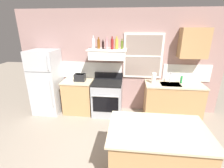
# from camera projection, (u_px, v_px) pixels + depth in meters

# --- Properties ---
(back_wall) EXTENTS (5.40, 0.11, 2.70)m
(back_wall) POSITION_uv_depth(u_px,v_px,m) (119.00, 63.00, 4.34)
(back_wall) COLOR gray
(back_wall) RESTS_ON ground_plane
(refrigerator) EXTENTS (0.70, 0.72, 1.71)m
(refrigerator) POSITION_uv_depth(u_px,v_px,m) (47.00, 82.00, 4.34)
(refrigerator) COLOR #B7BABC
(refrigerator) RESTS_ON ground_plane
(counter_left_of_stove) EXTENTS (0.79, 0.63, 0.91)m
(counter_left_of_stove) POSITION_uv_depth(u_px,v_px,m) (79.00, 96.00, 4.45)
(counter_left_of_stove) COLOR tan
(counter_left_of_stove) RESTS_ON ground_plane
(toaster) EXTENTS (0.30, 0.20, 0.19)m
(toaster) POSITION_uv_depth(u_px,v_px,m) (80.00, 77.00, 4.24)
(toaster) COLOR black
(toaster) RESTS_ON counter_left_of_stove
(stove_range) EXTENTS (0.76, 0.69, 1.09)m
(stove_range) POSITION_uv_depth(u_px,v_px,m) (107.00, 98.00, 4.33)
(stove_range) COLOR #9EA0A5
(stove_range) RESTS_ON ground_plane
(range_hood_shelf) EXTENTS (0.96, 0.52, 0.24)m
(range_hood_shelf) POSITION_uv_depth(u_px,v_px,m) (107.00, 54.00, 4.03)
(range_hood_shelf) COLOR white
(bottle_clear_tall) EXTENTS (0.06, 0.06, 0.32)m
(bottle_clear_tall) POSITION_uv_depth(u_px,v_px,m) (93.00, 43.00, 3.99)
(bottle_clear_tall) COLOR silver
(bottle_clear_tall) RESTS_ON range_hood_shelf
(bottle_amber_wine) EXTENTS (0.07, 0.07, 0.28)m
(bottle_amber_wine) POSITION_uv_depth(u_px,v_px,m) (99.00, 44.00, 4.02)
(bottle_amber_wine) COLOR brown
(bottle_amber_wine) RESTS_ON range_hood_shelf
(bottle_balsamic_dark) EXTENTS (0.06, 0.06, 0.22)m
(bottle_balsamic_dark) POSITION_uv_depth(u_px,v_px,m) (103.00, 45.00, 3.97)
(bottle_balsamic_dark) COLOR black
(bottle_balsamic_dark) RESTS_ON range_hood_shelf
(bottle_rose_pink) EXTENTS (0.07, 0.07, 0.29)m
(bottle_rose_pink) POSITION_uv_depth(u_px,v_px,m) (107.00, 44.00, 3.91)
(bottle_rose_pink) COLOR #C67F84
(bottle_rose_pink) RESTS_ON range_hood_shelf
(bottle_red_label_wine) EXTENTS (0.07, 0.07, 0.31)m
(bottle_red_label_wine) POSITION_uv_depth(u_px,v_px,m) (112.00, 44.00, 3.89)
(bottle_red_label_wine) COLOR maroon
(bottle_red_label_wine) RESTS_ON range_hood_shelf
(bottle_champagne_gold_foil) EXTENTS (0.08, 0.08, 0.31)m
(bottle_champagne_gold_foil) POSITION_uv_depth(u_px,v_px,m) (117.00, 44.00, 3.92)
(bottle_champagne_gold_foil) COLOR #B29333
(bottle_champagne_gold_foil) RESTS_ON range_hood_shelf
(bottle_olive_oil_square) EXTENTS (0.06, 0.06, 0.24)m
(bottle_olive_oil_square) POSITION_uv_depth(u_px,v_px,m) (122.00, 45.00, 3.96)
(bottle_olive_oil_square) COLOR #4C601E
(bottle_olive_oil_square) RESTS_ON range_hood_shelf
(counter_right_with_sink) EXTENTS (1.43, 0.63, 0.91)m
(counter_right_with_sink) POSITION_uv_depth(u_px,v_px,m) (172.00, 100.00, 4.19)
(counter_right_with_sink) COLOR tan
(counter_right_with_sink) RESTS_ON ground_plane
(sink_faucet) EXTENTS (0.03, 0.17, 0.28)m
(sink_faucet) POSITION_uv_depth(u_px,v_px,m) (170.00, 76.00, 4.08)
(sink_faucet) COLOR silver
(sink_faucet) RESTS_ON counter_right_with_sink
(paper_towel_roll) EXTENTS (0.11, 0.11, 0.27)m
(paper_towel_roll) POSITION_uv_depth(u_px,v_px,m) (154.00, 78.00, 4.04)
(paper_towel_roll) COLOR white
(paper_towel_roll) RESTS_ON counter_right_with_sink
(dish_soap_bottle) EXTENTS (0.06, 0.06, 0.18)m
(dish_soap_bottle) POSITION_uv_depth(u_px,v_px,m) (181.00, 80.00, 4.08)
(dish_soap_bottle) COLOR #268C3F
(dish_soap_bottle) RESTS_ON counter_right_with_sink
(kitchen_island) EXTENTS (1.40, 0.90, 0.91)m
(kitchen_island) POSITION_uv_depth(u_px,v_px,m) (156.00, 155.00, 2.41)
(kitchen_island) COLOR tan
(kitchen_island) RESTS_ON ground_plane
(upper_cabinet_right) EXTENTS (0.64, 0.32, 0.70)m
(upper_cabinet_right) POSITION_uv_depth(u_px,v_px,m) (194.00, 43.00, 3.80)
(upper_cabinet_right) COLOR tan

